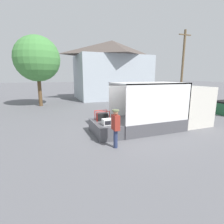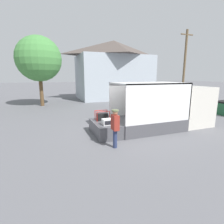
# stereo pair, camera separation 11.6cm
# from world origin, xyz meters

# --- Properties ---
(ground_plane) EXTENTS (160.00, 160.00, 0.00)m
(ground_plane) POSITION_xyz_m (0.00, 0.00, 0.00)
(ground_plane) COLOR slate
(box_truck) EXTENTS (6.02, 2.32, 2.70)m
(box_truck) POSITION_xyz_m (3.70, 0.00, 0.99)
(box_truck) COLOR silver
(box_truck) RESTS_ON ground
(tailgate_deck) EXTENTS (1.26, 2.21, 0.69)m
(tailgate_deck) POSITION_xyz_m (-0.63, 0.00, 0.34)
(tailgate_deck) COLOR #4C4C51
(tailgate_deck) RESTS_ON ground
(microwave) EXTENTS (0.48, 0.42, 0.29)m
(microwave) POSITION_xyz_m (-0.71, -0.53, 0.83)
(microwave) COLOR white
(microwave) RESTS_ON tailgate_deck
(portable_generator) EXTENTS (0.73, 0.43, 0.52)m
(portable_generator) POSITION_xyz_m (-0.64, 0.43, 0.89)
(portable_generator) COLOR black
(portable_generator) RESTS_ON tailgate_deck
(worker_person) EXTENTS (0.30, 0.44, 1.68)m
(worker_person) POSITION_xyz_m (-0.79, -1.80, 1.03)
(worker_person) COLOR navy
(worker_person) RESTS_ON ground
(house_backdrop) EXTENTS (9.97, 6.73, 7.63)m
(house_backdrop) POSITION_xyz_m (5.39, 14.42, 3.89)
(house_backdrop) COLOR #A8B2BC
(house_backdrop) RESTS_ON ground
(utility_pole) EXTENTS (1.80, 0.28, 8.59)m
(utility_pole) POSITION_xyz_m (13.17, 9.70, 4.45)
(utility_pole) COLOR brown
(utility_pole) RESTS_ON ground
(street_tree) EXTENTS (4.40, 4.40, 6.89)m
(street_tree) POSITION_xyz_m (-3.90, 10.88, 4.68)
(street_tree) COLOR brown
(street_tree) RESTS_ON ground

